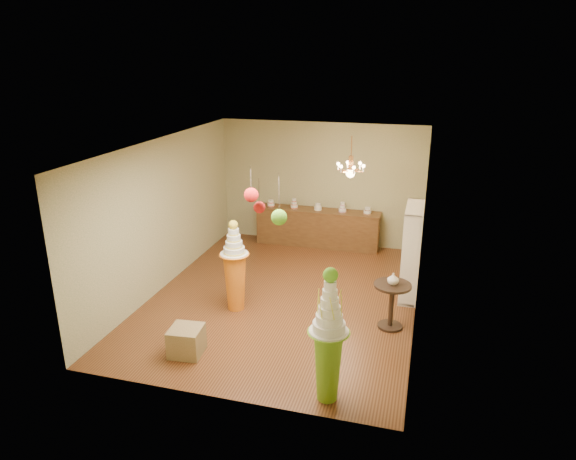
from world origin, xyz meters
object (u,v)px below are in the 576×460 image
(pedestal_orange, at_px, (235,274))
(round_table, at_px, (392,300))
(pedestal_green, at_px, (328,349))
(sideboard, at_px, (318,227))

(pedestal_orange, relative_size, round_table, 2.11)
(pedestal_green, xyz_separation_m, round_table, (0.67, 2.21, -0.25))
(pedestal_orange, relative_size, sideboard, 0.57)
(pedestal_orange, height_order, round_table, pedestal_orange)
(sideboard, bearing_deg, pedestal_orange, -101.31)
(pedestal_green, distance_m, sideboard, 6.00)
(pedestal_orange, bearing_deg, round_table, 1.39)
(pedestal_green, xyz_separation_m, pedestal_orange, (-2.17, 2.14, -0.08))
(pedestal_green, distance_m, pedestal_orange, 3.05)
(pedestal_orange, xyz_separation_m, sideboard, (0.74, 3.68, -0.22))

